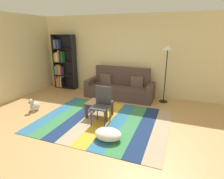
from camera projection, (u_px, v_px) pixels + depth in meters
ground_plane at (101, 124)px, 4.45m from camera, size 14.00×14.00×0.00m
back_wall at (131, 56)px, 6.33m from camera, size 6.80×0.10×2.70m
left_wall at (13, 57)px, 5.88m from camera, size 0.10×5.50×2.70m
rug at (103, 121)px, 4.60m from camera, size 3.15×2.48×0.01m
couch at (120, 87)px, 6.23m from camera, size 2.26×0.80×1.00m
bookshelf at (62, 63)px, 7.13m from camera, size 0.90×0.28×2.04m
coffee_table at (99, 105)px, 4.75m from camera, size 0.62×0.50×0.39m
pouf at (108, 134)px, 3.76m from camera, size 0.57×0.43×0.24m
dog at (34, 105)px, 5.15m from camera, size 0.22×0.35×0.40m
standing_lamp at (167, 55)px, 5.44m from camera, size 0.32×0.32×1.76m
tv_remote at (99, 103)px, 4.66m from camera, size 0.10×0.16×0.02m
folding_chair at (102, 102)px, 4.37m from camera, size 0.40×0.40×0.90m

